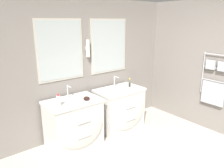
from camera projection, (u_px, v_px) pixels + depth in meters
name	position (u px, v px, depth m)	size (l,w,h in m)	color
wall_back	(87.00, 67.00, 4.26)	(5.51, 0.15, 2.60)	gray
wall_right	(200.00, 65.00, 4.52)	(0.13, 4.27, 2.60)	gray
vanity_left	(75.00, 124.00, 3.87)	(0.95, 0.68, 0.86)	silver
vanity_right	(120.00, 109.00, 4.50)	(0.95, 0.68, 0.86)	silver
faucet_left	(68.00, 92.00, 3.85)	(0.17, 0.15, 0.24)	silver
faucet_right	(115.00, 82.00, 4.49)	(0.17, 0.15, 0.24)	silver
toiletry_bottle	(59.00, 101.00, 3.50)	(0.06, 0.06, 0.20)	silver
amenity_bowl	(87.00, 98.00, 3.78)	(0.11, 0.11, 0.07)	black
flower_vase	(130.00, 83.00, 4.53)	(0.04, 0.04, 0.19)	#332D2D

